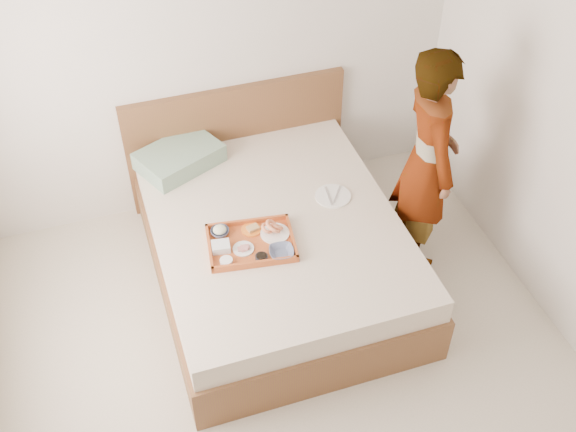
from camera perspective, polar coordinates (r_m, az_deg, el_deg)
The scene contains 16 objects.
ground at distance 4.31m, azimuth 1.30°, elevation -14.79°, with size 3.50×4.00×0.01m, color beige.
wall_back at distance 4.83m, azimuth -6.52°, elevation 13.71°, with size 3.50×0.01×2.60m, color silver.
bed at distance 4.72m, azimuth -0.96°, elevation -2.75°, with size 1.65×2.00×0.53m, color brown.
headboard at distance 5.29m, azimuth -4.18°, elevation 6.04°, with size 1.65×0.06×0.95m, color brown.
pillow at distance 4.99m, azimuth -8.84°, elevation 4.76°, with size 0.55×0.38×0.13m, color #85AC8E.
tray at distance 4.37m, azimuth -3.03°, elevation -2.19°, with size 0.54×0.39×0.05m, color #B7521C.
prawn_plate at distance 4.42m, azimuth -1.07°, elevation -1.43°, with size 0.19×0.19×0.01m, color white.
navy_bowl_big at distance 4.29m, azimuth -0.53°, elevation -2.96°, with size 0.15×0.15×0.04m, color #131841.
sauce_dish at distance 4.27m, azimuth -2.17°, elevation -3.40°, with size 0.08×0.08×0.03m, color black.
meat_plate at distance 4.34m, azimuth -3.65°, elevation -2.69°, with size 0.13×0.13×0.01m, color white.
bread_plate at distance 4.46m, azimuth -3.00°, elevation -1.10°, with size 0.13×0.13×0.01m, color orange.
salad_bowl at distance 4.44m, azimuth -5.57°, elevation -1.30°, with size 0.12×0.12×0.04m, color #131841.
plastic_tub at distance 4.33m, azimuth -5.50°, elevation -2.51°, with size 0.11×0.09×0.05m, color silver.
cheese_round at distance 4.26m, azimuth -5.05°, elevation -3.69°, with size 0.08×0.08×0.03m, color white.
dinner_plate at distance 4.72m, azimuth 3.68°, elevation 1.64°, with size 0.24×0.24×0.01m, color white.
person at distance 4.63m, azimuth 11.28°, elevation 4.39°, with size 0.60×0.39×1.64m, color silver.
Camera 1 is at (-0.81, -2.14, 3.66)m, focal length 43.63 mm.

